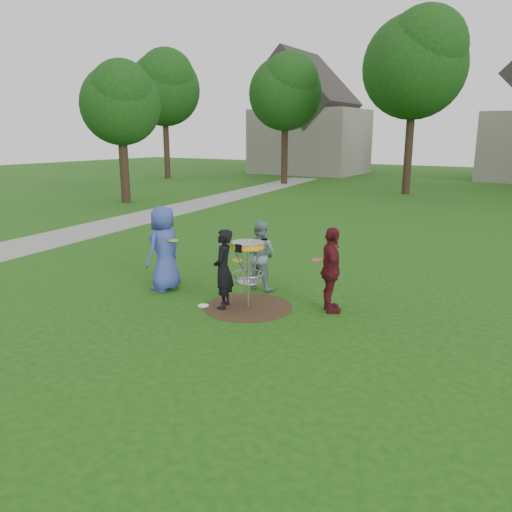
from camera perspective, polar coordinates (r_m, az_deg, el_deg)
The scene contains 11 objects.
ground at distance 10.13m, azimuth -0.91°, elevation -5.84°, with size 100.00×100.00×0.00m, color #19470F.
dirt_patch at distance 10.13m, azimuth -0.91°, elevation -5.82°, with size 1.80×1.80×0.01m, color #47331E.
concrete_path at distance 22.34m, azimuth -11.24°, elevation 4.75°, with size 2.20×40.00×0.02m, color #9E9E99.
player_blue at distance 11.20m, azimuth -10.47°, elevation 0.86°, with size 0.92×0.60×1.89m, color #374699.
player_black at distance 9.89m, azimuth -3.76°, elevation -1.51°, with size 0.58×0.38×1.60m, color black.
player_grey at distance 11.09m, azimuth 0.47°, elevation 0.09°, with size 0.76×0.59×1.56m, color slate.
player_maroon at distance 9.75m, azimuth 8.58°, elevation -1.62°, with size 0.98×0.41×1.68m, color #59141C.
disc_on_grass at distance 10.23m, azimuth -6.03°, elevation -5.67°, with size 0.22×0.22×0.02m, color white.
disc_golf_basket at distance 9.84m, azimuth -0.94°, elevation -0.24°, with size 0.66×0.67×1.38m.
held_discs at distance 10.27m, azimuth -1.33°, elevation 0.42°, with size 3.40×1.25×0.22m.
tree_row at distance 29.19m, azimuth 23.94°, elevation 18.14°, with size 51.20×17.42×9.90m.
Camera 1 is at (5.24, -7.98, 3.39)m, focal length 35.00 mm.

